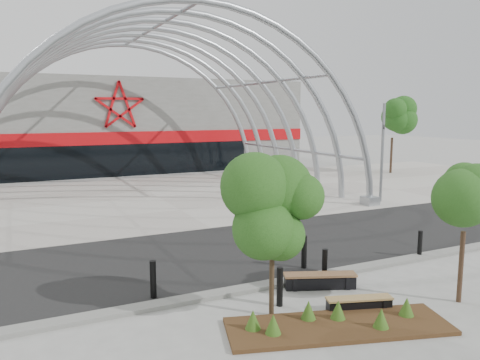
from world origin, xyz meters
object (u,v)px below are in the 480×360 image
bench_0 (359,304)px  bench_1 (320,281)px  street_tree_0 (272,206)px  bollard_2 (304,252)px  street_tree_1 (466,202)px  signal_pole (382,151)px

bench_0 → bench_1: size_ratio=0.83×
street_tree_0 → bench_0: street_tree_0 is taller
street_tree_0 → bollard_2: (2.78, 2.71, -2.32)m
bollard_2 → street_tree_0: bearing=-135.8°
street_tree_1 → bench_1: 4.59m
signal_pole → bollard_2: bearing=-143.2°
street_tree_0 → signal_pole: bearing=38.5°
street_tree_0 → bench_1: (2.23, 1.01, -2.66)m
bench_1 → street_tree_1: bearing=-41.2°
bench_1 → signal_pole: bearing=40.9°
bench_0 → bollard_2: bearing=80.7°
bench_0 → bollard_2: (0.56, 3.46, 0.38)m
signal_pole → bench_0: 16.00m
street_tree_1 → bollard_2: street_tree_1 is taller
signal_pole → street_tree_0: size_ratio=1.41×
signal_pole → bollard_2: size_ratio=5.06×
bench_0 → signal_pole: bearing=45.7°
signal_pole → bench_0: signal_pole is taller
bench_1 → bollard_2: 1.82m
street_tree_1 → bollard_2: size_ratio=3.48×
street_tree_1 → bollard_2: (-2.30, 4.19, -2.24)m
signal_pole → street_tree_0: signal_pole is taller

